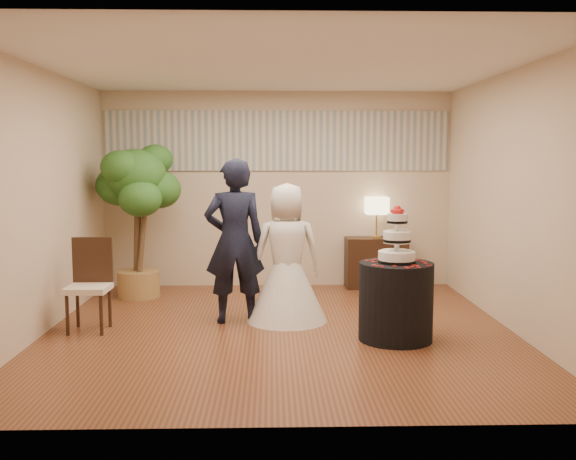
{
  "coord_description": "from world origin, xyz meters",
  "views": [
    {
      "loc": [
        -0.09,
        -6.76,
        1.85
      ],
      "look_at": [
        0.1,
        0.4,
        1.05
      ],
      "focal_mm": 40.0,
      "sensor_mm": 36.0,
      "label": 1
    }
  ],
  "objects_px": {
    "table_lamp": "(377,217)",
    "cake_table": "(396,301)",
    "ficus_tree": "(137,220)",
    "groom": "(235,241)",
    "bride": "(287,253)",
    "side_chair": "(88,286)",
    "wedding_cake": "(397,234)",
    "console": "(376,263)"
  },
  "relations": [
    {
      "from": "groom",
      "to": "console",
      "type": "distance_m",
      "value": 2.76
    },
    {
      "from": "ficus_tree",
      "to": "side_chair",
      "type": "bearing_deg",
      "value": -96.1
    },
    {
      "from": "wedding_cake",
      "to": "console",
      "type": "relative_size",
      "value": 0.67
    },
    {
      "from": "ficus_tree",
      "to": "groom",
      "type": "bearing_deg",
      "value": -44.74
    },
    {
      "from": "table_lamp",
      "to": "ficus_tree",
      "type": "xyz_separation_m",
      "value": [
        -3.28,
        -0.56,
        0.03
      ]
    },
    {
      "from": "groom",
      "to": "table_lamp",
      "type": "relative_size",
      "value": 3.19
    },
    {
      "from": "cake_table",
      "to": "table_lamp",
      "type": "height_order",
      "value": "table_lamp"
    },
    {
      "from": "bride",
      "to": "cake_table",
      "type": "xyz_separation_m",
      "value": [
        1.09,
        -0.8,
        -0.39
      ]
    },
    {
      "from": "cake_table",
      "to": "table_lamp",
      "type": "relative_size",
      "value": 1.38
    },
    {
      "from": "groom",
      "to": "cake_table",
      "type": "xyz_separation_m",
      "value": [
        1.68,
        -0.76,
        -0.53
      ]
    },
    {
      "from": "cake_table",
      "to": "side_chair",
      "type": "relative_size",
      "value": 0.8
    },
    {
      "from": "cake_table",
      "to": "ficus_tree",
      "type": "relative_size",
      "value": 0.38
    },
    {
      "from": "cake_table",
      "to": "ficus_tree",
      "type": "xyz_separation_m",
      "value": [
        -3.05,
        2.12,
        0.64
      ]
    },
    {
      "from": "cake_table",
      "to": "wedding_cake",
      "type": "distance_m",
      "value": 0.69
    },
    {
      "from": "bride",
      "to": "side_chair",
      "type": "xyz_separation_m",
      "value": [
        -2.14,
        -0.39,
        -0.29
      ]
    },
    {
      "from": "groom",
      "to": "wedding_cake",
      "type": "height_order",
      "value": "groom"
    },
    {
      "from": "console",
      "to": "table_lamp",
      "type": "height_order",
      "value": "table_lamp"
    },
    {
      "from": "console",
      "to": "groom",
      "type": "bearing_deg",
      "value": -136.31
    },
    {
      "from": "cake_table",
      "to": "table_lamp",
      "type": "distance_m",
      "value": 2.75
    },
    {
      "from": "groom",
      "to": "side_chair",
      "type": "height_order",
      "value": "groom"
    },
    {
      "from": "wedding_cake",
      "to": "table_lamp",
      "type": "distance_m",
      "value": 2.68
    },
    {
      "from": "table_lamp",
      "to": "groom",
      "type": "bearing_deg",
      "value": -135.08
    },
    {
      "from": "wedding_cake",
      "to": "ficus_tree",
      "type": "height_order",
      "value": "ficus_tree"
    },
    {
      "from": "ficus_tree",
      "to": "console",
      "type": "bearing_deg",
      "value": 9.62
    },
    {
      "from": "wedding_cake",
      "to": "ficus_tree",
      "type": "bearing_deg",
      "value": 145.23
    },
    {
      "from": "wedding_cake",
      "to": "console",
      "type": "distance_m",
      "value": 2.78
    },
    {
      "from": "console",
      "to": "side_chair",
      "type": "bearing_deg",
      "value": -148.1
    },
    {
      "from": "bride",
      "to": "ficus_tree",
      "type": "bearing_deg",
      "value": -39.19
    },
    {
      "from": "cake_table",
      "to": "console",
      "type": "xyz_separation_m",
      "value": [
        0.23,
        2.67,
        -0.04
      ]
    },
    {
      "from": "cake_table",
      "to": "console",
      "type": "distance_m",
      "value": 2.68
    },
    {
      "from": "bride",
      "to": "side_chair",
      "type": "height_order",
      "value": "bride"
    },
    {
      "from": "wedding_cake",
      "to": "side_chair",
      "type": "relative_size",
      "value": 0.59
    },
    {
      "from": "bride",
      "to": "ficus_tree",
      "type": "xyz_separation_m",
      "value": [
        -1.95,
        1.31,
        0.25
      ]
    },
    {
      "from": "cake_table",
      "to": "ficus_tree",
      "type": "distance_m",
      "value": 3.76
    },
    {
      "from": "groom",
      "to": "bride",
      "type": "bearing_deg",
      "value": 175.97
    },
    {
      "from": "groom",
      "to": "table_lamp",
      "type": "height_order",
      "value": "groom"
    },
    {
      "from": "table_lamp",
      "to": "cake_table",
      "type": "bearing_deg",
      "value": -94.99
    },
    {
      "from": "wedding_cake",
      "to": "side_chair",
      "type": "bearing_deg",
      "value": 172.73
    },
    {
      "from": "wedding_cake",
      "to": "console",
      "type": "bearing_deg",
      "value": 85.01
    },
    {
      "from": "console",
      "to": "table_lamp",
      "type": "relative_size",
      "value": 1.5
    },
    {
      "from": "groom",
      "to": "wedding_cake",
      "type": "distance_m",
      "value": 1.85
    },
    {
      "from": "cake_table",
      "to": "console",
      "type": "relative_size",
      "value": 0.92
    }
  ]
}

